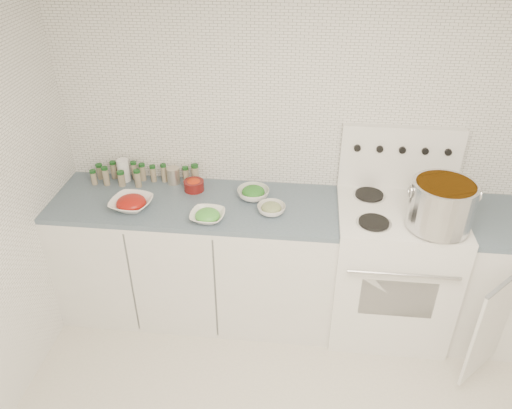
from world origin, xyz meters
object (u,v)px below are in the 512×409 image
stock_pot (442,203)px  bowl_snowpea (208,216)px  stove (391,265)px  bowl_tomato (131,203)px

stock_pot → bowl_snowpea: size_ratio=1.74×
stock_pot → bowl_snowpea: (-1.36, -0.02, -0.17)m
stove → bowl_snowpea: size_ratio=6.12×
stove → bowl_snowpea: bearing=-170.8°
bowl_snowpea → stove: bearing=9.2°
stove → bowl_tomato: 1.74m
stove → stock_pot: stove is taller
stove → bowl_tomato: stove is taller
stock_pot → bowl_snowpea: 1.37m
stove → stock_pot: 0.65m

